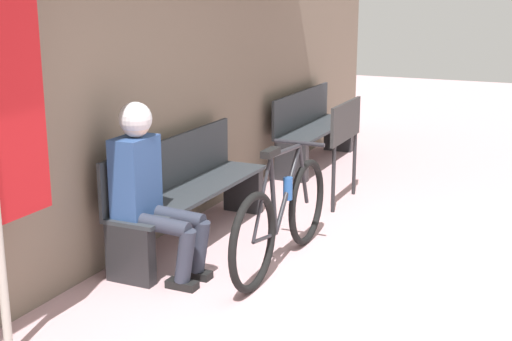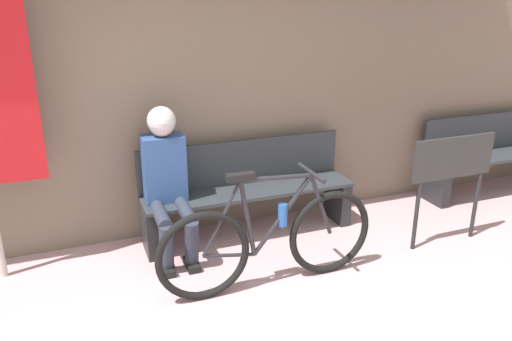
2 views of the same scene
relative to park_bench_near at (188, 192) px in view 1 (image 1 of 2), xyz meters
name	(u,v)px [view 1 (image 1 of 2)]	position (x,y,z in m)	size (l,w,h in m)	color
ground_plane	(433,318)	(-0.58, -2.08, -0.41)	(24.00, 24.00, 0.00)	#C69EA3
storefront_wall	(104,37)	(-0.58, 0.31, 1.25)	(12.00, 0.56, 3.20)	#756656
park_bench_near	(188,192)	(0.00, 0.00, 0.00)	(1.90, 0.42, 0.85)	#2D3338
bicycle	(282,217)	(-0.15, -0.89, -0.04)	(1.70, 0.40, 0.93)	black
person_seated	(147,180)	(-0.74, -0.12, 0.30)	(0.34, 0.64, 1.25)	#2D3342
park_bench_far	(313,130)	(2.87, 0.00, -0.01)	(1.68, 0.42, 0.85)	#2D3338
banner_pole	(9,119)	(-1.89, -0.02, 0.91)	(0.45, 0.05, 2.13)	#B7B2A8
signboard	(346,129)	(1.54, -0.81, 0.31)	(0.80, 0.04, 0.97)	#232326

